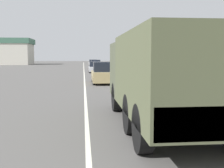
{
  "coord_description": "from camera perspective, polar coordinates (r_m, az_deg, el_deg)",
  "views": [
    {
      "loc": [
        -0.09,
        4.32,
        2.03
      ],
      "look_at": [
        0.86,
        13.59,
        1.11
      ],
      "focal_mm": 45.0,
      "sensor_mm": 36.0,
      "label": 1
    }
  ],
  "objects": [
    {
      "name": "car_second_ahead",
      "position": [
        35.8,
        -3.31,
        3.36
      ],
      "size": [
        1.76,
        4.36,
        1.36
      ],
      "color": "#B7BABF",
      "rests_on": "ground"
    },
    {
      "name": "grass_strip_right",
      "position": [
        36.85,
        8.29,
        2.42
      ],
      "size": [
        7.0,
        120.0,
        0.02
      ],
      "color": "olive",
      "rests_on": "ground"
    },
    {
      "name": "military_truck",
      "position": [
        8.15,
        10.14,
        1.94
      ],
      "size": [
        2.33,
        6.95,
        2.64
      ],
      "color": "#474C38",
      "rests_on": "ground"
    },
    {
      "name": "car_fourth_ahead",
      "position": [
        60.66,
        -3.88,
        4.28
      ],
      "size": [
        1.78,
        4.21,
        1.37
      ],
      "color": "silver",
      "rests_on": "ground"
    },
    {
      "name": "car_nearest_ahead",
      "position": [
        21.38,
        -1.6,
        2.11
      ],
      "size": [
        1.84,
        4.21,
        1.61
      ],
      "color": "tan",
      "rests_on": "ground"
    },
    {
      "name": "car_third_ahead",
      "position": [
        51.17,
        -3.34,
        4.06
      ],
      "size": [
        1.79,
        4.54,
        1.43
      ],
      "color": "silver",
      "rests_on": "ground"
    },
    {
      "name": "lane_centre_stripe",
      "position": [
        35.74,
        -5.7,
        2.34
      ],
      "size": [
        0.12,
        120.0,
        0.0
      ],
      "color": "silver",
      "rests_on": "ground"
    },
    {
      "name": "sidewalk_right",
      "position": [
        36.03,
        1.48,
        2.48
      ],
      "size": [
        1.8,
        120.0,
        0.12
      ],
      "color": "#9E9B93",
      "rests_on": "ground"
    },
    {
      "name": "ground_plane",
      "position": [
        35.74,
        -5.7,
        2.34
      ],
      "size": [
        180.0,
        180.0,
        0.0
      ],
      "primitive_type": "plane",
      "color": "#565451"
    }
  ]
}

